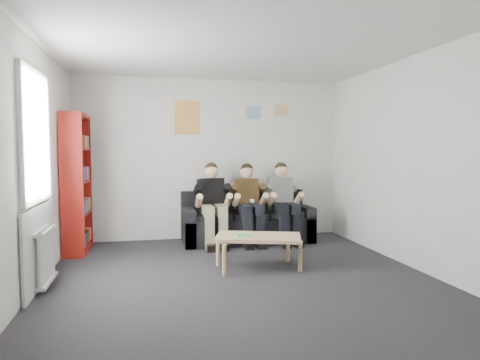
% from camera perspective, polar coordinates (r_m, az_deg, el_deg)
% --- Properties ---
extents(room_shell, '(5.00, 5.00, 5.00)m').
position_cam_1_polar(room_shell, '(4.86, 0.28, 2.18)').
color(room_shell, black).
rests_on(room_shell, ground).
extents(sofa, '(2.10, 0.86, 0.81)m').
position_cam_1_polar(sofa, '(7.13, 0.86, -5.79)').
color(sofa, black).
rests_on(sofa, ground).
extents(bookshelf, '(0.30, 0.91, 2.03)m').
position_cam_1_polar(bookshelf, '(6.72, -20.88, -0.43)').
color(bookshelf, maroon).
rests_on(bookshelf, ground).
extents(coffee_table, '(1.06, 0.58, 0.42)m').
position_cam_1_polar(coffee_table, '(5.47, 2.44, -7.93)').
color(coffee_table, '#D9BA7D').
rests_on(coffee_table, ground).
extents(game_cases, '(0.20, 0.16, 0.03)m').
position_cam_1_polar(game_cases, '(5.37, 0.43, -7.43)').
color(game_cases, silver).
rests_on(game_cases, coffee_table).
extents(person_left, '(0.40, 0.87, 1.31)m').
position_cam_1_polar(person_left, '(6.78, -3.61, -3.28)').
color(person_left, black).
rests_on(person_left, sofa).
extents(person_middle, '(0.40, 0.85, 1.29)m').
position_cam_1_polar(person_middle, '(6.89, 1.23, -3.21)').
color(person_middle, '#50391A').
rests_on(person_middle, sofa).
extents(person_right, '(0.40, 0.86, 1.30)m').
position_cam_1_polar(person_right, '(7.04, 5.89, -3.03)').
color(person_right, silver).
rests_on(person_right, sofa).
extents(radiator, '(0.10, 0.64, 0.60)m').
position_cam_1_polar(radiator, '(5.20, -24.42, -9.20)').
color(radiator, white).
rests_on(radiator, ground).
extents(window, '(0.05, 1.30, 2.36)m').
position_cam_1_polar(window, '(5.10, -25.45, -1.73)').
color(window, white).
rests_on(window, room_shell).
extents(poster_large, '(0.42, 0.01, 0.55)m').
position_cam_1_polar(poster_large, '(7.28, -7.09, 8.27)').
color(poster_large, '#D2CA4A').
rests_on(poster_large, room_shell).
extents(poster_blue, '(0.25, 0.01, 0.20)m').
position_cam_1_polar(poster_blue, '(7.48, 1.82, 8.95)').
color(poster_blue, '#429AE1').
rests_on(poster_blue, room_shell).
extents(poster_pink, '(0.22, 0.01, 0.18)m').
position_cam_1_polar(poster_pink, '(7.62, 5.53, 9.22)').
color(poster_pink, '#CD4090').
rests_on(poster_pink, room_shell).
extents(poster_sign, '(0.20, 0.01, 0.14)m').
position_cam_1_polar(poster_sign, '(7.27, -11.89, 9.81)').
color(poster_sign, white).
rests_on(poster_sign, room_shell).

